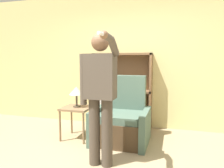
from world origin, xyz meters
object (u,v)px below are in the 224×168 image
bookcase (115,92)px  person_standing (100,92)px  armchair (122,121)px  side_table (77,112)px  table_lamp (76,92)px

bookcase → person_standing: person_standing is taller
bookcase → armchair: bookcase is taller
bookcase → side_table: 1.04m
side_table → person_standing: bearing=-48.9°
bookcase → armchair: (0.33, -0.79, -0.38)m
person_standing → table_lamp: size_ratio=4.84×
armchair → person_standing: size_ratio=0.65×
armchair → table_lamp: (-0.81, -0.10, 0.50)m
side_table → table_lamp: 0.37m
bookcase → side_table: (-0.48, -0.89, -0.25)m
table_lamp → person_standing: bearing=-48.9°
table_lamp → armchair: bearing=7.0°
bookcase → person_standing: (0.26, -1.73, 0.27)m
bookcase → table_lamp: (-0.48, -0.89, 0.12)m
bookcase → armchair: bearing=-67.3°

